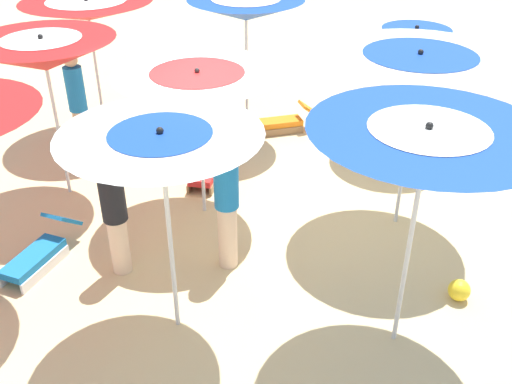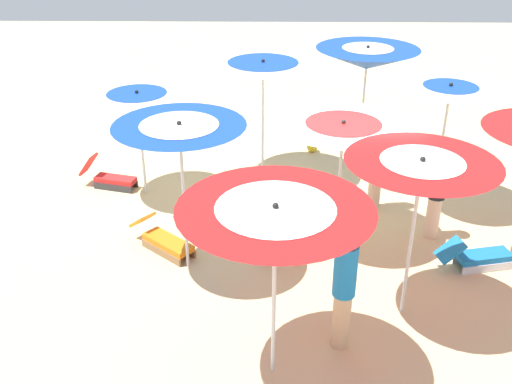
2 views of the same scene
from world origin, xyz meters
name	(u,v)px [view 1 (image 1 of 2)]	position (x,y,z in m)	size (l,w,h in m)	color
ground	(221,210)	(0.00, 0.00, -0.02)	(36.10, 36.10, 0.04)	beige
beach_umbrella_0	(425,150)	(1.02, 3.14, 2.29)	(2.16, 2.16, 2.57)	silver
beach_umbrella_1	(418,67)	(-1.14, 2.26, 2.28)	(2.29, 2.29, 2.50)	silver
beach_umbrella_2	(415,39)	(-3.47, 1.39, 1.91)	(1.91, 1.91, 2.14)	silver
beach_umbrella_3	(162,148)	(2.17, 1.04, 2.20)	(1.93, 1.93, 2.42)	silver
beach_umbrella_4	(198,85)	(0.17, -0.17, 1.94)	(2.20, 2.20, 2.17)	silver
beach_umbrella_5	(246,9)	(-2.33, -1.15, 2.27)	(1.96, 1.96, 2.50)	silver
beach_umbrella_7	(44,54)	(0.92, -2.23, 2.18)	(2.00, 2.00, 2.45)	silver
beach_umbrella_8	(88,10)	(-0.97, -3.46, 2.21)	(2.22, 2.22, 2.43)	silver
lounger_0	(430,123)	(-4.23, 1.63, 0.22)	(1.21, 0.60, 0.68)	#333338
lounger_1	(281,122)	(-2.77, -0.69, 0.19)	(1.23, 1.13, 0.53)	olive
lounger_2	(39,252)	(2.35, -1.09, 0.20)	(1.30, 0.61, 0.55)	silver
lounger_3	(207,168)	(-0.59, -0.71, 0.20)	(1.23, 0.82, 0.54)	olive
beachgoer_0	(227,197)	(0.99, 0.87, 1.00)	(0.30, 0.30, 1.89)	beige
beachgoer_1	(78,104)	(-0.07, -2.96, 0.95)	(0.30, 0.30, 1.81)	#D8A87F
beachgoer_2	(115,212)	(1.83, -0.16, 0.86)	(0.30, 0.30, 1.66)	beige
beach_ball	(459,290)	(0.00, 3.51, 0.13)	(0.26, 0.26, 0.26)	yellow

